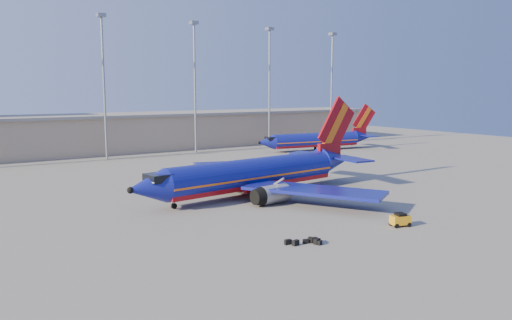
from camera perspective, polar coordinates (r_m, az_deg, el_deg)
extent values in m
plane|color=slate|center=(65.73, -0.63, -4.16)|extent=(220.00, 220.00, 0.00)
cube|color=gray|center=(121.07, -11.57, 3.17)|extent=(120.00, 15.00, 8.00)
cube|color=slate|center=(120.80, -11.63, 5.15)|extent=(122.00, 16.00, 0.60)
cylinder|color=gray|center=(104.39, -16.96, 7.74)|extent=(0.44, 0.44, 28.00)
cube|color=gray|center=(105.39, -17.29, 15.53)|extent=(1.60, 1.60, 0.70)
cylinder|color=gray|center=(111.75, -6.99, 8.02)|extent=(0.44, 0.44, 28.00)
cube|color=gray|center=(112.68, -7.12, 15.31)|extent=(1.60, 1.60, 0.70)
cylinder|color=gray|center=(121.97, 1.53, 8.06)|extent=(0.44, 0.44, 28.00)
cube|color=gray|center=(122.82, 1.56, 14.75)|extent=(1.60, 1.60, 0.70)
cylinder|color=gray|center=(134.41, 8.62, 7.97)|extent=(0.44, 0.44, 28.00)
cube|color=gray|center=(135.18, 8.75, 14.04)|extent=(1.60, 1.60, 0.70)
cylinder|color=navy|center=(65.77, -0.41, -1.55)|extent=(26.34, 6.96, 4.02)
cube|color=maroon|center=(65.95, -0.41, -2.43)|extent=(26.26, 6.20, 1.41)
cube|color=orange|center=(65.82, -0.41, -1.78)|extent=(26.35, 7.00, 0.24)
cone|color=navy|center=(57.43, -12.30, -3.14)|extent=(4.99, 4.51, 4.02)
cube|color=black|center=(57.89, -11.10, -1.98)|extent=(2.91, 3.10, 0.87)
cone|color=navy|center=(76.65, 8.77, 0.01)|extent=(6.07, 4.63, 4.02)
cube|color=maroon|center=(75.82, 8.36, 1.05)|extent=(4.60, 1.11, 2.39)
cube|color=maroon|center=(76.60, 9.18, 3.95)|extent=(7.96, 1.25, 8.66)
cube|color=orange|center=(76.44, 9.07, 3.95)|extent=(5.32, 1.06, 6.79)
cube|color=navy|center=(78.72, 6.56, 0.70)|extent=(5.30, 7.62, 0.24)
cube|color=navy|center=(73.88, 10.70, 0.13)|extent=(3.90, 7.23, 0.24)
cube|color=navy|center=(74.38, -4.13, -1.22)|extent=(10.23, 17.68, 0.38)
cube|color=navy|center=(60.16, 6.60, -3.45)|extent=(13.23, 17.25, 0.38)
cube|color=maroon|center=(66.37, -0.05, -2.75)|extent=(6.95, 4.95, 1.09)
cylinder|color=gray|center=(69.69, -4.20, -2.43)|extent=(4.14, 2.71, 2.28)
cylinder|color=gray|center=(61.04, 2.02, -3.91)|extent=(4.14, 2.71, 2.28)
cylinder|color=gray|center=(59.50, -9.36, -4.97)|extent=(0.29, 0.29, 1.19)
cylinder|color=black|center=(59.55, -9.35, -5.20)|extent=(0.72, 0.35, 0.69)
cylinder|color=black|center=(69.38, -0.86, -3.13)|extent=(0.97, 0.70, 0.91)
cylinder|color=black|center=(65.18, 2.28, -3.86)|extent=(0.97, 0.70, 0.91)
cylinder|color=navy|center=(116.03, 6.80, 2.28)|extent=(21.69, 6.48, 3.30)
cube|color=maroon|center=(116.12, 6.79, 1.87)|extent=(21.59, 5.86, 1.16)
cube|color=orange|center=(116.05, 6.80, 2.17)|extent=(21.69, 6.51, 0.20)
cone|color=navy|center=(110.00, 1.19, 2.03)|extent=(4.20, 3.83, 3.30)
cube|color=black|center=(110.42, 1.74, 2.49)|extent=(2.47, 2.62, 0.71)
cone|color=navy|center=(123.30, 11.98, 2.65)|extent=(5.09, 3.96, 3.30)
cube|color=maroon|center=(122.77, 11.73, 3.20)|extent=(3.78, 1.05, 1.96)
cube|color=maroon|center=(123.30, 12.24, 4.66)|extent=(6.52, 1.26, 7.13)
cube|color=orange|center=(123.20, 12.17, 4.66)|extent=(4.37, 1.02, 5.59)
cube|color=navy|center=(125.48, 11.03, 2.99)|extent=(3.01, 5.86, 0.20)
cube|color=navy|center=(120.63, 12.71, 2.74)|extent=(4.52, 6.29, 0.20)
cylinder|color=black|center=(116.25, 6.78, 1.30)|extent=(0.71, 0.71, 0.80)
cube|color=orange|center=(53.38, 16.15, -6.59)|extent=(2.15, 1.57, 0.91)
cube|color=black|center=(53.25, 16.17, -6.02)|extent=(1.15, 1.22, 0.32)
cylinder|color=black|center=(53.50, 15.18, -7.01)|extent=(0.50, 0.29, 0.48)
cylinder|color=black|center=(52.69, 15.77, -7.27)|extent=(0.50, 0.29, 0.48)
cylinder|color=black|center=(54.29, 16.48, -6.84)|extent=(0.50, 0.29, 0.48)
cylinder|color=black|center=(53.49, 17.09, -7.09)|extent=(0.50, 0.29, 0.48)
cube|color=black|center=(45.47, 4.56, -9.41)|extent=(0.65, 0.43, 0.50)
cube|color=black|center=(45.92, 7.22, -9.34)|extent=(0.60, 0.56, 0.40)
cube|color=black|center=(46.05, 7.00, -9.22)|extent=(0.72, 0.52, 0.50)
cube|color=black|center=(46.38, 6.71, -9.08)|extent=(0.56, 0.47, 0.52)
cube|color=black|center=(46.14, 5.69, -9.23)|extent=(0.57, 0.43, 0.40)
cube|color=black|center=(46.42, 6.26, -9.07)|extent=(0.61, 0.60, 0.50)
cube|color=black|center=(45.71, 3.67, -9.33)|extent=(0.67, 0.40, 0.47)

